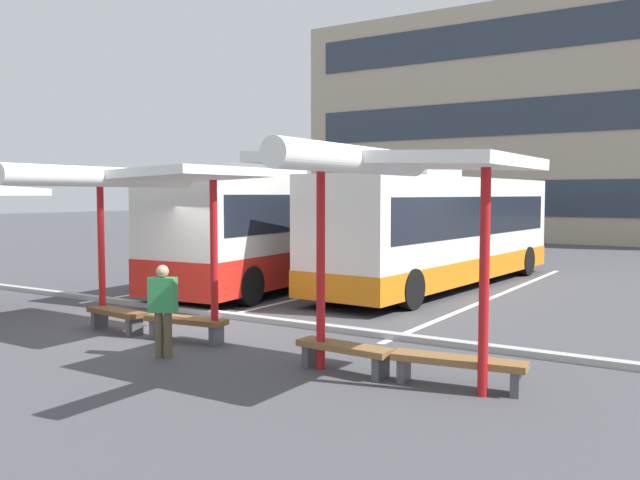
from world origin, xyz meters
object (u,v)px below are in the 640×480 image
at_px(bench_1, 116,315).
at_px(bench_4, 458,365).
at_px(bench_3, 345,351).
at_px(bench_2, 186,323).
at_px(waiting_shelter_1, 143,181).
at_px(waiting_shelter_2, 389,167).
at_px(waiting_passenger_0, 163,305).
at_px(coach_bus_1, 442,231).
at_px(coach_bus_0, 291,230).

xyz_separation_m(bench_1, bench_4, (7.27, -0.06, 0.01)).
distance_m(bench_1, bench_3, 5.47).
height_order(bench_1, bench_2, same).
height_order(bench_1, bench_3, same).
xyz_separation_m(bench_2, bench_3, (3.67, -0.32, -0.00)).
bearing_deg(waiting_shelter_1, bench_1, 176.02).
distance_m(bench_2, bench_3, 3.68).
distance_m(waiting_shelter_2, bench_4, 2.99).
distance_m(bench_3, waiting_passenger_0, 3.23).
height_order(bench_2, bench_3, same).
relative_size(coach_bus_1, waiting_shelter_2, 2.65).
relative_size(bench_1, waiting_passenger_0, 0.98).
bearing_deg(coach_bus_0, bench_2, -69.02).
distance_m(waiting_shelter_1, bench_4, 6.91).
bearing_deg(bench_1, bench_4, -0.45).
bearing_deg(waiting_shelter_1, waiting_passenger_0, -33.24).
distance_m(bench_4, waiting_passenger_0, 5.00).
relative_size(waiting_shelter_1, bench_1, 2.88).
xyz_separation_m(coach_bus_1, bench_4, (4.23, -9.82, -1.35)).
relative_size(bench_2, bench_4, 0.87).
distance_m(coach_bus_1, waiting_passenger_0, 10.85).
bearing_deg(waiting_shelter_2, bench_1, 175.56).
distance_m(coach_bus_1, bench_3, 10.35).
bearing_deg(waiting_shelter_1, coach_bus_0, 104.61).
height_order(bench_1, waiting_passenger_0, waiting_passenger_0).
height_order(coach_bus_0, waiting_shelter_2, coach_bus_0).
relative_size(coach_bus_0, bench_2, 6.69).
relative_size(coach_bus_0, bench_3, 7.01).
bearing_deg(coach_bus_0, waiting_passenger_0, -68.17).
bearing_deg(coach_bus_0, bench_4, -43.12).
xyz_separation_m(coach_bus_1, bench_3, (2.43, -9.96, -1.36)).
xyz_separation_m(bench_2, waiting_passenger_0, (0.60, -1.16, 0.57)).
bearing_deg(waiting_shelter_2, waiting_shelter_1, 175.48).
distance_m(bench_1, bench_2, 1.80).
distance_m(coach_bus_1, bench_2, 9.82).
distance_m(waiting_shelter_2, waiting_passenger_0, 4.59).
bearing_deg(waiting_shelter_1, bench_2, 11.46).
bearing_deg(coach_bus_1, bench_2, -97.30).
distance_m(bench_1, waiting_passenger_0, 2.68).
bearing_deg(bench_3, bench_2, 174.99).
bearing_deg(bench_1, waiting_passenger_0, -23.54).
height_order(waiting_shelter_1, bench_4, waiting_shelter_1).
xyz_separation_m(coach_bus_0, bench_4, (8.42, -7.89, -1.35)).
bearing_deg(waiting_shelter_2, bench_4, 25.96).
height_order(coach_bus_1, bench_4, coach_bus_1).
distance_m(bench_2, bench_4, 5.47).
bearing_deg(coach_bus_0, bench_3, -50.49).
height_order(bench_4, waiting_passenger_0, waiting_passenger_0).
height_order(waiting_shelter_1, waiting_passenger_0, waiting_shelter_1).
relative_size(waiting_shelter_2, bench_4, 2.25).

